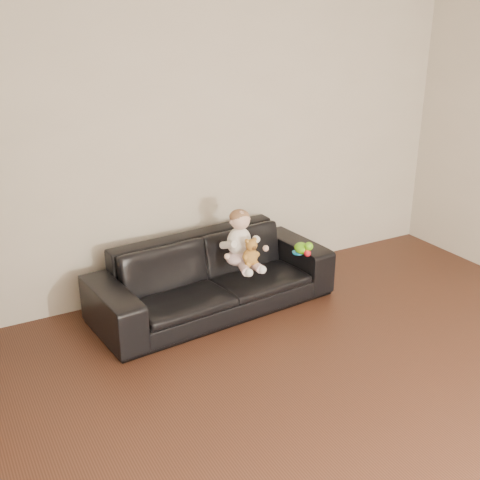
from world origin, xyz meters
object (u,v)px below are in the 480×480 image
teddy_bear (251,252)px  sofa (213,276)px  baby (241,242)px  toy_green (302,248)px  toy_rattle (307,253)px  toy_blue_disc (298,252)px

teddy_bear → sofa: bearing=150.5°
baby → toy_green: bearing=4.5°
baby → toy_green: baby is taller
sofa → baby: 0.38m
sofa → toy_rattle: sofa is taller
baby → toy_blue_disc: size_ratio=4.62×
baby → teddy_bear: size_ratio=2.07×
toy_rattle → toy_blue_disc: toy_rattle is taller
toy_green → toy_rattle: (0.01, -0.08, -0.02)m
toy_green → toy_rattle: 0.08m
teddy_bear → toy_rattle: size_ratio=3.62×
toy_blue_disc → sofa: bearing=171.0°
sofa → toy_green: sofa is taller
teddy_bear → toy_green: 0.59m
sofa → toy_rattle: 0.83m
baby → toy_blue_disc: (0.56, -0.01, -0.20)m
toy_blue_disc → toy_green: bearing=-47.7°
teddy_bear → baby: bearing=114.4°
teddy_bear → toy_rattle: (0.58, 0.03, -0.14)m
toy_rattle → toy_blue_disc: size_ratio=0.62×
teddy_bear → toy_blue_disc: (0.55, 0.13, -0.16)m
baby → teddy_bear: baby is taller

